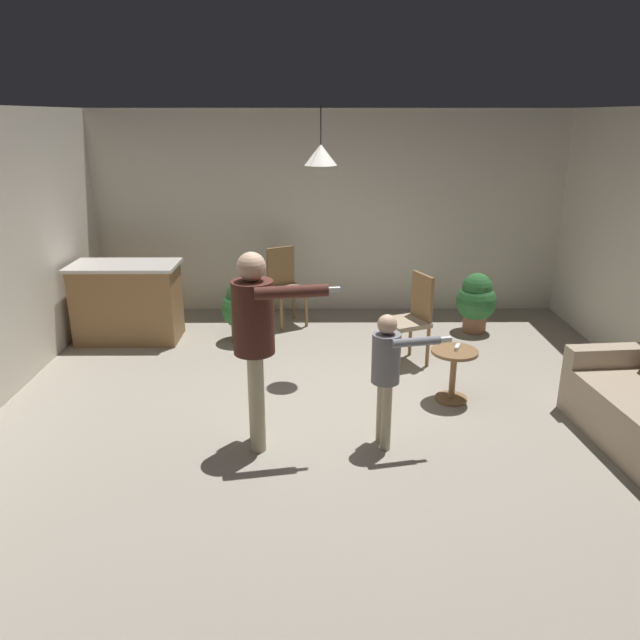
% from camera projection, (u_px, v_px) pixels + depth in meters
% --- Properties ---
extents(ground, '(7.68, 7.68, 0.00)m').
position_uv_depth(ground, '(336.00, 413.00, 5.54)').
color(ground, '#9E9384').
extents(wall_back, '(6.40, 0.10, 2.70)m').
position_uv_depth(wall_back, '(329.00, 213.00, 8.13)').
color(wall_back, silver).
rests_on(wall_back, ground).
extents(kitchen_counter, '(1.26, 0.66, 0.95)m').
position_uv_depth(kitchen_counter, '(128.00, 302.00, 7.21)').
color(kitchen_counter, olive).
rests_on(kitchen_counter, ground).
extents(side_table_by_couch, '(0.44, 0.44, 0.52)m').
position_uv_depth(side_table_by_couch, '(453.00, 369.00, 5.68)').
color(side_table_by_couch, olive).
rests_on(side_table_by_couch, ground).
extents(person_adult, '(0.84, 0.47, 1.64)m').
position_uv_depth(person_adult, '(256.00, 330.00, 4.69)').
color(person_adult, tan).
rests_on(person_adult, ground).
extents(person_child, '(0.62, 0.33, 1.15)m').
position_uv_depth(person_child, '(387.00, 366.00, 4.77)').
color(person_child, tan).
rests_on(person_child, ground).
extents(dining_chair_by_counter, '(0.55, 0.55, 1.00)m').
position_uv_depth(dining_chair_by_counter, '(412.00, 316.00, 6.51)').
color(dining_chair_by_counter, olive).
rests_on(dining_chair_by_counter, ground).
extents(dining_chair_near_wall, '(0.57, 0.57, 1.00)m').
position_uv_depth(dining_chair_near_wall, '(285.00, 283.00, 7.77)').
color(dining_chair_near_wall, olive).
rests_on(dining_chair_near_wall, ground).
extents(potted_plant_corner, '(0.50, 0.50, 0.76)m').
position_uv_depth(potted_plant_corner, '(476.00, 300.00, 7.49)').
color(potted_plant_corner, brown).
rests_on(potted_plant_corner, ground).
extents(potted_plant_by_wall, '(0.51, 0.51, 0.77)m').
position_uv_depth(potted_plant_by_wall, '(243.00, 307.00, 7.19)').
color(potted_plant_by_wall, '#4C4742').
rests_on(potted_plant_by_wall, ground).
extents(spare_remote_on_table, '(0.09, 0.13, 0.04)m').
position_uv_depth(spare_remote_on_table, '(457.00, 347.00, 5.65)').
color(spare_remote_on_table, white).
rests_on(spare_remote_on_table, side_table_by_couch).
extents(ceiling_light_pendant, '(0.32, 0.32, 0.55)m').
position_uv_depth(ceiling_light_pendant, '(321.00, 155.00, 5.77)').
color(ceiling_light_pendant, silver).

